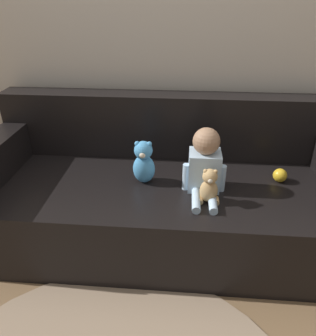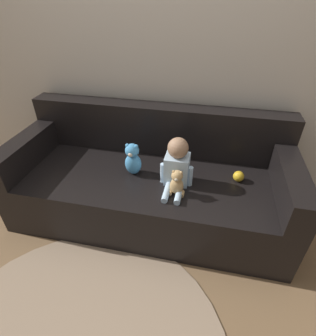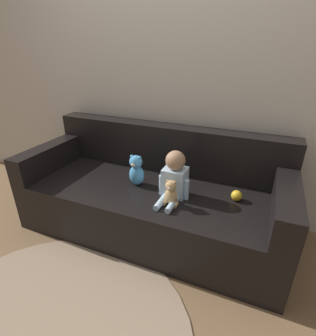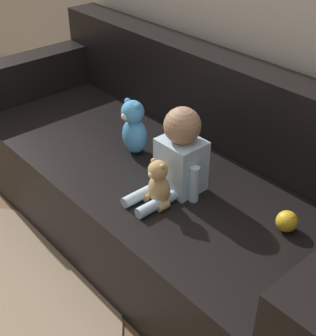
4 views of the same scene
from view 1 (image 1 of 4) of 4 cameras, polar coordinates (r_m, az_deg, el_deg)
ground_plane at (r=2.20m, az=0.94°, el=-11.91°), size 12.00×12.00×0.00m
wall_back at (r=2.20m, az=2.31°, el=25.36°), size 8.00×0.05×2.60m
couch at (r=2.06m, az=1.12°, el=-4.54°), size 2.16×0.89×0.85m
person_baby at (r=1.80m, az=8.15°, el=0.70°), size 0.24×0.34×0.36m
teddy_bear_brown at (r=1.73m, az=8.88°, el=-3.25°), size 0.12×0.09×0.20m
plush_toy_side at (r=1.87m, az=-2.50°, el=0.98°), size 0.13×0.12×0.26m
toy_ball at (r=2.04m, az=20.47°, el=-1.20°), size 0.08×0.08×0.08m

